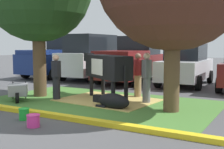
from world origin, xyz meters
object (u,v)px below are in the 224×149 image
object	(u,v)px
calf_lying	(113,101)
cow_holstein	(106,67)
hatchback_white	(186,65)
pickup_truck_black	(59,58)
suv_black	(92,57)
bucket_pink	(33,120)
person_visitor_far	(147,76)
wheelbarrow	(18,90)
bucket_green	(24,114)
pickup_truck_maroon	(133,61)
person_visitor_near	(56,76)
person_handler	(138,74)

from	to	relation	value
calf_lying	cow_holstein	bearing A→B (deg)	127.68
cow_holstein	hatchback_white	xyz separation A→B (m)	(1.41, 5.12, -0.18)
pickup_truck_black	hatchback_white	distance (m)	8.01
suv_black	bucket_pink	bearing A→B (deg)	-64.24
person_visitor_far	wheelbarrow	distance (m)	4.46
suv_black	bucket_green	bearing A→B (deg)	-67.10
person_visitor_far	pickup_truck_black	distance (m)	9.74
pickup_truck_maroon	calf_lying	bearing A→B (deg)	-69.31
calf_lying	wheelbarrow	distance (m)	3.52
person_visitor_near	pickup_truck_black	bearing A→B (deg)	129.35
cow_holstein	person_visitor_far	world-z (taller)	person_visitor_far
pickup_truck_black	suv_black	world-z (taller)	suv_black
suv_black	person_visitor_far	bearing A→B (deg)	-42.12
suv_black	person_handler	bearing A→B (deg)	-40.66
cow_holstein	pickup_truck_maroon	xyz separation A→B (m)	(-1.41, 5.09, -0.05)
person_handler	pickup_truck_maroon	bearing A→B (deg)	118.07
suv_black	pickup_truck_maroon	xyz separation A→B (m)	(2.55, 0.11, -0.16)
person_handler	person_visitor_far	bearing A→B (deg)	-50.39
wheelbarrow	pickup_truck_maroon	distance (m)	7.02
bucket_green	suv_black	world-z (taller)	suv_black
suv_black	hatchback_white	bearing A→B (deg)	1.49
pickup_truck_maroon	person_handler	bearing A→B (deg)	-61.93
pickup_truck_black	pickup_truck_maroon	distance (m)	5.20
bucket_pink	bucket_green	bearing A→B (deg)	151.55
wheelbarrow	pickup_truck_maroon	world-z (taller)	pickup_truck_maroon
person_visitor_far	pickup_truck_black	xyz separation A→B (m)	(-8.17, 5.30, 0.20)
calf_lying	hatchback_white	bearing A→B (deg)	86.34
person_visitor_near	calf_lying	bearing A→B (deg)	-5.71
cow_holstein	person_visitor_near	xyz separation A→B (m)	(-1.42, -1.05, -0.30)
bucket_green	hatchback_white	distance (m)	8.93
wheelbarrow	bucket_pink	world-z (taller)	wheelbarrow
wheelbarrow	pickup_truck_maroon	bearing A→B (deg)	81.18
bucket_green	pickup_truck_maroon	distance (m)	8.80
calf_lying	hatchback_white	xyz separation A→B (m)	(0.41, 6.41, 0.75)
wheelbarrow	bucket_pink	bearing A→B (deg)	-37.33
person_visitor_near	bucket_pink	distance (m)	3.49
person_handler	bucket_pink	bearing A→B (deg)	-95.85
person_handler	person_visitor_near	xyz separation A→B (m)	(-2.26, -1.90, -0.02)
bucket_pink	hatchback_white	bearing A→B (deg)	83.40
person_visitor_near	cow_holstein	bearing A→B (deg)	36.54
pickup_truck_maroon	hatchback_white	distance (m)	2.82
suv_black	wheelbarrow	bearing A→B (deg)	-77.67
bucket_green	pickup_truck_black	size ratio (longest dim) A/B	0.06
person_visitor_far	pickup_truck_maroon	xyz separation A→B (m)	(-2.98, 5.11, 0.20)
calf_lying	suv_black	xyz separation A→B (m)	(-4.96, 6.27, 1.03)
pickup_truck_maroon	person_visitor_near	bearing A→B (deg)	-90.03
person_visitor_near	pickup_truck_maroon	world-z (taller)	pickup_truck_maroon
bucket_green	bucket_pink	size ratio (longest dim) A/B	0.93
pickup_truck_black	wheelbarrow	bearing A→B (deg)	-59.82
cow_holstein	pickup_truck_maroon	world-z (taller)	pickup_truck_maroon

